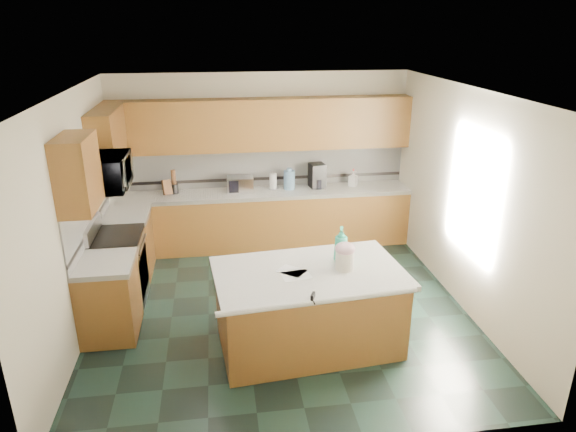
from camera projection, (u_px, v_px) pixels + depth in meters
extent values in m
plane|color=black|center=(280.00, 309.00, 6.49)|extent=(4.60, 4.60, 0.00)
plane|color=white|center=(279.00, 92.00, 5.53)|extent=(4.60, 4.60, 0.00)
cube|color=beige|center=(261.00, 159.00, 8.16)|extent=(4.60, 0.04, 2.70)
cube|color=beige|center=(318.00, 314.00, 3.87)|extent=(4.60, 0.04, 2.70)
cube|color=beige|center=(73.00, 219.00, 5.71)|extent=(0.04, 4.60, 2.70)
cube|color=beige|center=(466.00, 200.00, 6.32)|extent=(0.04, 4.60, 2.70)
cube|color=#432812|center=(264.00, 220.00, 8.19)|extent=(4.60, 0.60, 0.86)
cube|color=white|center=(264.00, 193.00, 8.03)|extent=(4.60, 0.64, 0.06)
cube|color=#432812|center=(262.00, 124.00, 7.77)|extent=(4.60, 0.33, 0.78)
cube|color=silver|center=(262.00, 167.00, 8.17)|extent=(4.60, 0.02, 0.63)
cube|color=black|center=(262.00, 179.00, 8.23)|extent=(4.60, 0.01, 0.05)
cube|color=#432812|center=(129.00, 246.00, 7.27)|extent=(0.60, 0.82, 0.86)
cube|color=white|center=(125.00, 215.00, 7.11)|extent=(0.64, 0.82, 0.06)
cube|color=#432812|center=(109.00, 300.00, 5.86)|extent=(0.60, 0.72, 0.86)
cube|color=white|center=(104.00, 264.00, 5.69)|extent=(0.64, 0.72, 0.06)
cube|color=silver|center=(88.00, 211.00, 6.26)|extent=(0.02, 2.30, 0.63)
cube|color=black|center=(91.00, 226.00, 6.33)|extent=(0.01, 2.30, 0.05)
cube|color=#432812|center=(107.00, 139.00, 6.84)|extent=(0.33, 1.09, 0.78)
cube|color=#432812|center=(77.00, 173.00, 5.30)|extent=(0.33, 0.72, 0.78)
cube|color=#B7B7BC|center=(120.00, 270.00, 6.54)|extent=(0.60, 0.76, 0.88)
cube|color=black|center=(143.00, 271.00, 6.59)|extent=(0.02, 0.68, 0.55)
cube|color=black|center=(115.00, 237.00, 6.37)|extent=(0.62, 0.78, 0.04)
cylinder|color=#B7B7BC|center=(143.00, 244.00, 6.46)|extent=(0.02, 0.66, 0.02)
cube|color=#B7B7BC|center=(92.00, 229.00, 6.29)|extent=(0.06, 0.76, 0.18)
imported|color=#B7B7BC|center=(107.00, 172.00, 6.07)|extent=(0.50, 0.73, 0.41)
cube|color=#432812|center=(308.00, 311.00, 5.64)|extent=(2.01, 1.27, 0.86)
cube|color=white|center=(309.00, 273.00, 5.48)|extent=(2.12, 1.38, 0.06)
cylinder|color=white|center=(320.00, 302.00, 4.93)|extent=(2.01, 0.25, 0.06)
cylinder|color=silver|center=(345.00, 260.00, 5.47)|extent=(0.26, 0.26, 0.21)
ellipsoid|color=beige|center=(345.00, 249.00, 5.42)|extent=(0.22, 0.22, 0.13)
cylinder|color=tan|center=(345.00, 245.00, 5.41)|extent=(0.07, 0.02, 0.02)
sphere|color=tan|center=(342.00, 245.00, 5.40)|extent=(0.04, 0.04, 0.04)
sphere|color=tan|center=(349.00, 244.00, 5.41)|extent=(0.04, 0.04, 0.04)
imported|color=#2CB390|center=(341.00, 245.00, 5.61)|extent=(0.20, 0.20, 0.41)
cube|color=white|center=(296.00, 275.00, 5.37)|extent=(0.33, 0.27, 0.00)
cube|color=white|center=(292.00, 271.00, 5.46)|extent=(0.36, 0.35, 0.00)
cube|color=black|center=(313.00, 297.00, 4.92)|extent=(0.06, 0.10, 0.08)
cylinder|color=black|center=(314.00, 302.00, 4.88)|extent=(0.01, 0.07, 0.01)
cube|color=#472814|center=(167.00, 187.00, 7.83)|extent=(0.18, 0.20, 0.25)
cylinder|color=black|center=(174.00, 189.00, 7.88)|extent=(0.12, 0.12, 0.15)
cylinder|color=#472814|center=(173.00, 177.00, 7.81)|extent=(0.07, 0.07, 0.22)
cube|color=#B7B7BC|center=(240.00, 184.00, 7.97)|extent=(0.41, 0.29, 0.23)
cube|color=black|center=(241.00, 186.00, 7.85)|extent=(0.36, 0.01, 0.19)
cylinder|color=white|center=(273.00, 181.00, 8.08)|extent=(0.11, 0.11, 0.25)
cylinder|color=#B7B7BC|center=(273.00, 188.00, 8.13)|extent=(0.17, 0.17, 0.01)
cylinder|color=#6F9DC8|center=(289.00, 180.00, 8.07)|extent=(0.18, 0.18, 0.29)
cylinder|color=#6F9DC8|center=(289.00, 170.00, 8.01)|extent=(0.08, 0.08, 0.04)
cube|color=black|center=(317.00, 176.00, 8.13)|extent=(0.26, 0.28, 0.39)
cylinder|color=black|center=(318.00, 183.00, 8.12)|extent=(0.16, 0.16, 0.16)
imported|color=white|center=(353.00, 179.00, 8.21)|extent=(0.16, 0.16, 0.26)
cylinder|color=red|center=(353.00, 170.00, 8.15)|extent=(0.02, 0.02, 0.03)
cube|color=white|center=(473.00, 193.00, 6.08)|extent=(0.02, 1.40, 1.10)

